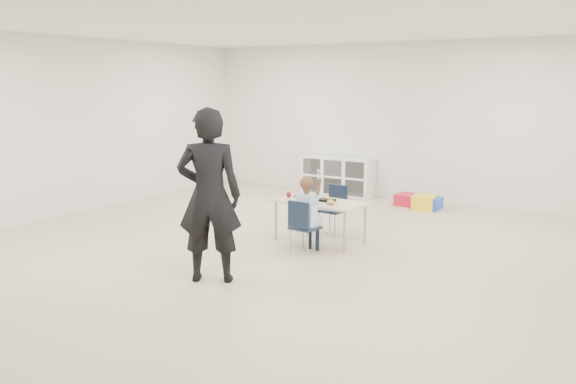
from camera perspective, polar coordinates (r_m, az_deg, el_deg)
The scene contains 16 objects.
room at distance 7.16m, azimuth -2.52°, elevation 4.69°, with size 9.00×9.02×2.80m.
table at distance 8.05m, azimuth 2.98°, elevation -2.76°, with size 1.27×0.73×0.56m.
chair_near at distance 7.54m, azimuth 1.63°, elevation -3.24°, with size 0.32×0.30×0.67m, color black, non-canonical shape.
chair_far at distance 8.55m, azimuth 4.18°, elevation -1.66°, with size 0.32×0.30×0.67m, color black, non-canonical shape.
child at distance 7.50m, azimuth 1.63°, elevation -1.81°, with size 0.45×0.45×1.05m, color #BCD3FF, non-canonical shape.
lunch_tray_near at distance 7.98m, azimuth 3.57°, elevation -0.76°, with size 0.22×0.16×0.03m, color black.
lunch_tray_far at distance 8.25m, azimuth 1.49°, elevation -0.39°, with size 0.22×0.16×0.03m, color black.
milk_carton at distance 7.91m, azimuth 2.56°, elevation -0.59°, with size 0.07×0.07×0.10m, color white.
bread_roll at distance 7.76m, azimuth 4.00°, elevation -0.94°, with size 0.09×0.09×0.07m, color tan.
apple_near at distance 8.10m, azimuth 2.23°, elevation -0.43°, with size 0.07×0.07×0.07m, color maroon.
apple_far at distance 8.24m, azimuth 0.07°, elevation -0.25°, with size 0.07×0.07×0.07m, color maroon.
cubby_shelf at distance 11.55m, azimuth 4.64°, elevation 1.51°, with size 1.40×0.40×0.70m, color white.
adult at distance 6.42m, azimuth -7.38°, elevation -0.33°, with size 0.67×0.44×1.84m, color black.
bin_red at distance 10.72m, azimuth 11.00°, elevation -0.69°, with size 0.31×0.40×0.20m, color red.
bin_yellow at distance 10.46m, azimuth 12.62°, elevation -0.94°, with size 0.36×0.46×0.22m, color yellow.
bin_blue at distance 10.46m, azimuth 13.21°, elevation -1.03°, with size 0.31×0.40×0.20m, color blue.
Camera 1 is at (4.03, -5.87, 2.08)m, focal length 38.00 mm.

